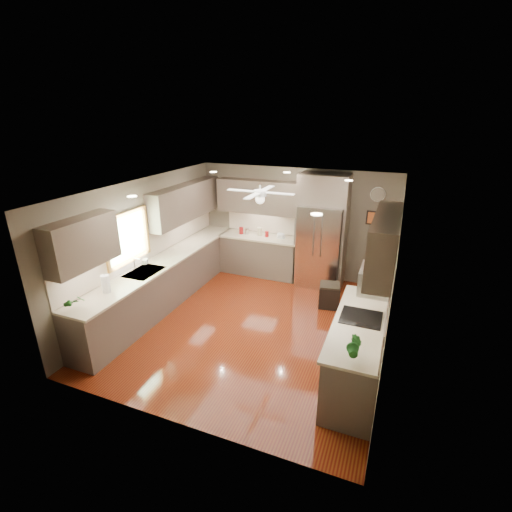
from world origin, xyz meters
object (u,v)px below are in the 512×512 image
Objects in this scene: soap_bottle at (146,261)px; paper_towel at (106,284)px; potted_plant_right at (353,346)px; microwave at (375,280)px; canister_c at (260,231)px; refrigerator at (321,233)px; canister_a at (241,231)px; canister_d at (267,234)px; potted_plant_left at (75,301)px; canister_b at (247,231)px; bowl at (281,238)px; stool at (329,295)px.

paper_towel is (0.10, -1.14, 0.05)m from soap_bottle.
microwave is (0.10, 1.13, 0.37)m from potted_plant_right.
refrigerator is (1.46, -0.09, 0.16)m from canister_c.
canister_a is 0.29× the size of microwave.
canister_a reaches higher than canister_d.
potted_plant_left is (-0.75, -4.21, 0.07)m from canister_a.
canister_c is 0.20m from canister_d.
canister_b is 1.77m from refrigerator.
potted_plant_right is 4.43m from bowl.
paper_towel is (-1.21, -3.64, 0.05)m from canister_c.
potted_plant_right is 1.19m from microwave.
canister_d is 0.45× the size of potted_plant_left.
soap_bottle is 0.39× the size of stool.
potted_plant_right is at bearing -4.20° from paper_towel.
refrigerator is at bearing -3.53° from canister_c.
canister_d is 3.86m from paper_towel.
potted_plant_left reaches higher than canister_a.
canister_b is 3.72m from paper_towel.
canister_b is at bearing 138.19° from microwave.
paper_towel is at bearing -115.92° from bowl.
microwave reaches higher than potted_plant_right.
paper_towel is at bearing -102.07° from canister_a.
potted_plant_left is at bearing -105.59° from canister_c.
canister_c is 1.47m from refrigerator.
potted_plant_right is 0.14× the size of refrigerator.
stool is at bearing -29.04° from canister_c.
canister_d is at bearing 1.67° from canister_a.
refrigerator is at bearing -1.83° from bowl.
microwave reaches higher than canister_a.
potted_plant_right is 3.10m from stool.
refrigerator is at bearing 114.46° from stool.
canister_d is at bearing 122.67° from potted_plant_right.
soap_bottle reaches higher than canister_b.
canister_c is 0.62× the size of potted_plant_left.
microwave is (2.78, -2.80, 0.45)m from canister_c.
bowl is 0.39× the size of microwave.
canister_a is at bearing 79.89° from potted_plant_left.
refrigerator is 4.45× the size of microwave.
canister_a is 4.97m from potted_plant_right.
canister_c is 0.57× the size of paper_towel.
canister_c is (0.44, 0.06, 0.01)m from canister_a.
canister_a is at bearing 179.18° from refrigerator.
canister_b is 0.27× the size of microwave.
paper_towel reaches higher than potted_plant_left.
refrigerator reaches higher than canister_c.
soap_bottle is at bearing -121.52° from canister_d.
canister_b is 0.84m from bowl.
canister_d is at bearing 149.32° from stool.
stool is (-0.79, 2.87, -0.87)m from potted_plant_right.
potted_plant_left is 1.39× the size of bowl.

